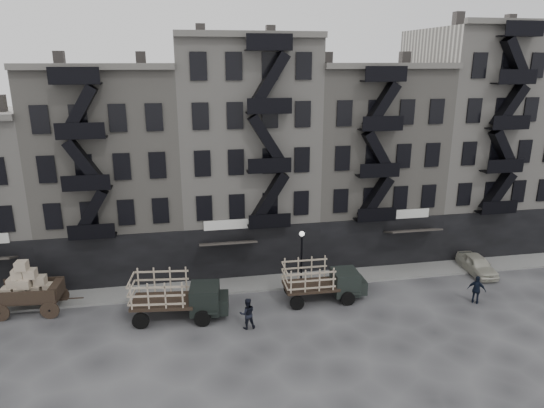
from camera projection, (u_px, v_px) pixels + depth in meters
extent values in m
plane|color=#38383A|center=(266.00, 309.00, 31.55)|extent=(140.00, 140.00, 0.00)
cube|color=slate|center=(257.00, 283.00, 35.06)|extent=(55.00, 2.50, 0.15)
cube|color=gray|center=(114.00, 170.00, 37.05)|extent=(10.00, 10.00, 15.00)
cube|color=black|center=(113.00, 262.00, 33.97)|extent=(10.00, 0.35, 4.00)
cube|color=#595651|center=(93.00, 66.00, 29.99)|extent=(10.00, 0.50, 0.40)
cube|color=#4C4744|center=(60.00, 60.00, 34.20)|extent=(0.70, 0.70, 1.20)
cube|color=#4C4744|center=(140.00, 60.00, 35.17)|extent=(0.70, 0.70, 1.20)
cube|color=#A5A098|center=(244.00, 153.00, 38.52)|extent=(10.00, 10.00, 17.00)
cube|color=black|center=(254.00, 252.00, 35.73)|extent=(10.00, 0.35, 4.00)
cube|color=#595651|center=(252.00, 34.00, 31.17)|extent=(10.00, 0.50, 0.40)
cube|color=#4C4744|center=(201.00, 31.00, 35.38)|extent=(0.70, 0.70, 1.20)
cube|color=#4C4744|center=(275.00, 32.00, 36.35)|extent=(0.70, 0.70, 1.20)
cube|color=gray|center=(362.00, 160.00, 40.57)|extent=(10.00, 10.00, 15.00)
cube|color=black|center=(382.00, 243.00, 37.48)|extent=(10.00, 0.35, 4.00)
cube|color=#595651|center=(395.00, 66.00, 33.50)|extent=(10.00, 0.50, 0.40)
cube|color=#4C4744|center=(332.00, 60.00, 37.71)|extent=(0.70, 0.70, 1.20)
cube|color=#4C4744|center=(398.00, 60.00, 38.68)|extent=(0.70, 0.70, 1.20)
cube|color=#A5A098|center=(473.00, 139.00, 41.89)|extent=(10.00, 10.00, 18.00)
cube|color=black|center=(498.00, 235.00, 39.24)|extent=(10.00, 0.35, 4.00)
cube|color=#595651|center=(530.00, 22.00, 34.40)|extent=(10.00, 0.50, 0.40)
cube|color=#4C4744|center=(453.00, 20.00, 38.61)|extent=(0.70, 0.70, 1.20)
cube|color=#4C4744|center=(515.00, 21.00, 39.57)|extent=(0.70, 0.70, 1.20)
cylinder|color=black|center=(301.00, 262.00, 33.95)|extent=(0.14, 0.14, 4.00)
sphere|color=silver|center=(302.00, 234.00, 33.34)|extent=(0.36, 0.36, 0.36)
cube|color=black|center=(30.00, 297.00, 30.98)|extent=(3.96, 2.30, 0.21)
cylinder|color=black|center=(0.00, 313.00, 29.95)|extent=(1.17, 0.19, 1.17)
cylinder|color=black|center=(14.00, 297.00, 31.97)|extent=(1.17, 0.19, 1.17)
cylinder|color=black|center=(50.00, 310.00, 30.26)|extent=(1.17, 0.19, 1.17)
cylinder|color=black|center=(60.00, 295.00, 32.28)|extent=(1.17, 0.19, 1.17)
cube|color=black|center=(57.00, 289.00, 31.03)|extent=(0.66, 1.73, 0.85)
cube|color=black|center=(163.00, 301.00, 30.15)|extent=(4.04, 2.67, 0.20)
cube|color=black|center=(205.00, 298.00, 30.29)|extent=(2.01, 2.21, 1.68)
cube|color=black|center=(221.00, 303.00, 30.45)|extent=(1.08, 1.77, 1.01)
cylinder|color=black|center=(202.00, 319.00, 29.43)|extent=(1.03, 0.36, 1.01)
cylinder|color=black|center=(205.00, 301.00, 31.57)|extent=(1.03, 0.36, 1.01)
cylinder|color=black|center=(141.00, 321.00, 29.19)|extent=(1.03, 0.36, 1.01)
cylinder|color=black|center=(147.00, 303.00, 31.33)|extent=(1.03, 0.36, 1.01)
cube|color=black|center=(311.00, 286.00, 32.39)|extent=(3.57, 2.13, 0.19)
cube|color=black|center=(345.00, 282.00, 32.75)|extent=(1.69, 1.90, 1.56)
cube|color=black|center=(358.00, 285.00, 32.99)|extent=(0.86, 1.57, 0.94)
cylinder|color=black|center=(348.00, 299.00, 31.96)|extent=(0.94, 0.24, 0.94)
cylinder|color=black|center=(338.00, 285.00, 33.92)|extent=(0.94, 0.24, 0.94)
cylinder|color=black|center=(297.00, 303.00, 31.40)|extent=(0.94, 0.24, 0.94)
cylinder|color=black|center=(290.00, 289.00, 33.37)|extent=(0.94, 0.24, 0.94)
imported|color=#B2B0A0|center=(477.00, 264.00, 36.73)|extent=(1.87, 4.19, 1.40)
imported|color=black|center=(247.00, 313.00, 29.09)|extent=(0.99, 0.79, 1.96)
imported|color=black|center=(477.00, 290.00, 32.10)|extent=(1.18, 1.07, 1.94)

